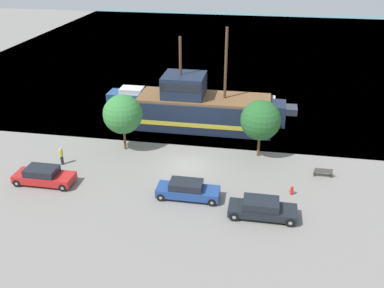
% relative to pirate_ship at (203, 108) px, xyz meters
% --- Properties ---
extents(ground_plane, '(160.00, 160.00, 0.00)m').
position_rel_pirate_ship_xyz_m(ground_plane, '(-0.01, -8.94, -2.09)').
color(ground_plane, gray).
extents(water_surface, '(80.00, 80.00, 0.00)m').
position_rel_pirate_ship_xyz_m(water_surface, '(-0.01, 35.06, -2.09)').
color(water_surface, teal).
rests_on(water_surface, ground).
extents(pirate_ship, '(15.58, 5.01, 10.58)m').
position_rel_pirate_ship_xyz_m(pirate_ship, '(0.00, 0.00, 0.00)').
color(pirate_ship, '#192338').
rests_on(pirate_ship, water_surface).
extents(moored_boat_dockside, '(6.99, 2.55, 1.55)m').
position_rel_pirate_ship_xyz_m(moored_boat_dockside, '(-9.47, 6.59, -1.49)').
color(moored_boat_dockside, navy).
rests_on(moored_boat_dockside, water_surface).
extents(moored_boat_outer, '(6.91, 1.97, 1.74)m').
position_rel_pirate_ship_xyz_m(moored_boat_outer, '(6.58, 5.52, -1.46)').
color(moored_boat_outer, '#2D333D').
rests_on(moored_boat_outer, water_surface).
extents(parked_car_curb_front, '(4.90, 1.78, 1.46)m').
position_rel_pirate_ship_xyz_m(parked_car_curb_front, '(0.96, -14.04, -1.37)').
color(parked_car_curb_front, navy).
rests_on(parked_car_curb_front, ground_plane).
extents(parked_car_curb_mid, '(4.92, 1.96, 1.47)m').
position_rel_pirate_ship_xyz_m(parked_car_curb_mid, '(-11.12, -13.97, -1.37)').
color(parked_car_curb_mid, '#B21E1E').
rests_on(parked_car_curb_mid, ground_plane).
extents(parked_car_curb_rear, '(4.96, 1.94, 1.43)m').
position_rel_pirate_ship_xyz_m(parked_car_curb_rear, '(6.75, -15.54, -1.37)').
color(parked_car_curb_rear, black).
rests_on(parked_car_curb_rear, ground_plane).
extents(fire_hydrant, '(0.42, 0.25, 0.76)m').
position_rel_pirate_ship_xyz_m(fire_hydrant, '(9.01, -12.14, -1.68)').
color(fire_hydrant, red).
rests_on(fire_hydrant, ground_plane).
extents(bench_promenade_east, '(1.50, 0.45, 0.85)m').
position_rel_pirate_ship_xyz_m(bench_promenade_east, '(11.72, -8.81, -1.66)').
color(bench_promenade_east, '#4C4742').
rests_on(bench_promenade_east, ground_plane).
extents(pedestrian_walking_near, '(0.32, 0.32, 1.66)m').
position_rel_pirate_ship_xyz_m(pedestrian_walking_near, '(-11.12, -10.62, -1.25)').
color(pedestrian_walking_near, '#232838').
rests_on(pedestrian_walking_near, ground_plane).
extents(tree_row_east, '(3.68, 3.68, 5.45)m').
position_rel_pirate_ship_xyz_m(tree_row_east, '(-6.51, -6.68, 1.50)').
color(tree_row_east, brown).
rests_on(tree_row_east, ground_plane).
extents(tree_row_mideast, '(3.64, 3.64, 5.42)m').
position_rel_pirate_ship_xyz_m(tree_row_mideast, '(6.14, -5.89, 1.50)').
color(tree_row_mideast, brown).
rests_on(tree_row_mideast, ground_plane).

